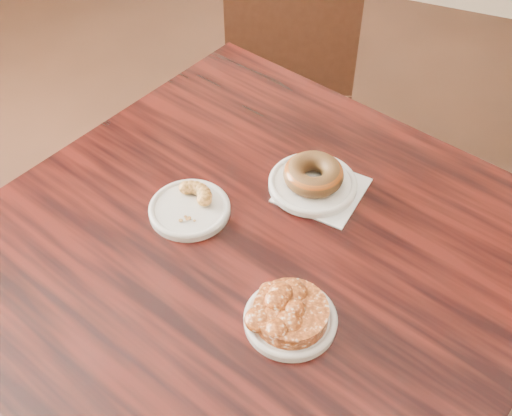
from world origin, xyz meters
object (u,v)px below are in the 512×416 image
at_px(apple_fritter, 291,310).
at_px(cruller_fragment, 189,203).
at_px(chair_far, 291,65).
at_px(cafe_table, 254,360).
at_px(glazed_donut, 314,174).

bearing_deg(apple_fritter, cruller_fragment, 147.82).
relative_size(apple_fritter, cruller_fragment, 1.75).
xyz_separation_m(apple_fritter, cruller_fragment, (-0.25, 0.16, -0.01)).
bearing_deg(apple_fritter, chair_far, 108.69).
height_order(cafe_table, chair_far, chair_far).
xyz_separation_m(chair_far, apple_fritter, (0.38, -1.11, 0.33)).
bearing_deg(chair_far, cafe_table, 87.46).
bearing_deg(chair_far, cruller_fragment, 79.70).
relative_size(cafe_table, apple_fritter, 5.79).
relative_size(glazed_donut, cruller_fragment, 1.22).
distance_m(cafe_table, chair_far, 1.03).
xyz_separation_m(chair_far, glazed_donut, (0.31, -0.81, 0.34)).
relative_size(cafe_table, glazed_donut, 8.30).
bearing_deg(cruller_fragment, chair_far, 97.26).
bearing_deg(glazed_donut, cruller_fragment, -143.15).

